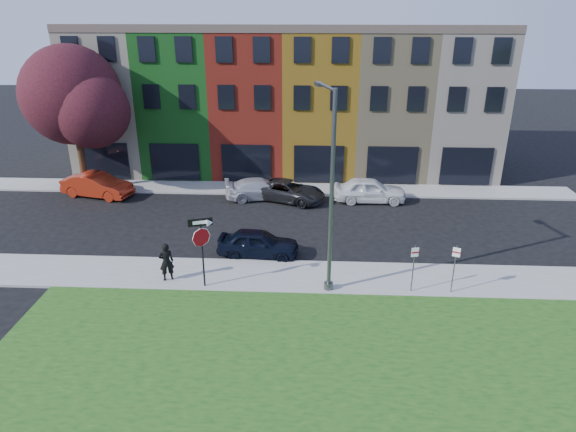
# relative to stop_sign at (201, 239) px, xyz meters

# --- Properties ---
(ground) EXTENTS (120.00, 120.00, 0.00)m
(ground) POSITION_rel_stop_sign_xyz_m (5.13, -1.88, -2.44)
(ground) COLOR black
(ground) RESTS_ON ground
(sidewalk_near) EXTENTS (40.00, 3.00, 0.12)m
(sidewalk_near) POSITION_rel_stop_sign_xyz_m (7.13, 1.12, -2.38)
(sidewalk_near) COLOR gray
(sidewalk_near) RESTS_ON ground
(sidewalk_far) EXTENTS (40.00, 2.40, 0.12)m
(sidewalk_far) POSITION_rel_stop_sign_xyz_m (2.13, 13.12, -2.38)
(sidewalk_far) COLOR gray
(sidewalk_far) RESTS_ON ground
(rowhouse_block) EXTENTS (30.00, 10.12, 10.00)m
(rowhouse_block) POSITION_rel_stop_sign_xyz_m (2.63, 19.30, 2.55)
(rowhouse_block) COLOR beige
(rowhouse_block) RESTS_ON ground
(stop_sign) EXTENTS (1.01, 0.37, 3.26)m
(stop_sign) POSITION_rel_stop_sign_xyz_m (0.00, 0.00, 0.00)
(stop_sign) COLOR black
(stop_sign) RESTS_ON sidewalk_near
(man) EXTENTS (0.97, 0.90, 1.82)m
(man) POSITION_rel_stop_sign_xyz_m (-1.78, 0.47, -1.41)
(man) COLOR black
(man) RESTS_ON sidewalk_near
(sedan_near) EXTENTS (2.17, 4.26, 1.38)m
(sedan_near) POSITION_rel_stop_sign_xyz_m (2.07, 3.29, -1.76)
(sedan_near) COLOR black
(sedan_near) RESTS_ON ground
(parked_car_red) EXTENTS (3.81, 5.42, 1.53)m
(parked_car_red) POSITION_rel_stop_sign_xyz_m (-9.31, 11.24, -1.68)
(parked_car_red) COLOR maroon
(parked_car_red) RESTS_ON ground
(parked_car_silver) EXTENTS (3.82, 5.32, 1.31)m
(parked_car_silver) POSITION_rel_stop_sign_xyz_m (1.37, 11.41, -1.79)
(parked_car_silver) COLOR #B6B6BB
(parked_car_silver) RESTS_ON ground
(parked_car_dark) EXTENTS (5.39, 6.23, 1.32)m
(parked_car_dark) POSITION_rel_stop_sign_xyz_m (3.18, 11.12, -1.78)
(parked_car_dark) COLOR black
(parked_car_dark) RESTS_ON ground
(parked_car_white) EXTENTS (1.90, 4.56, 1.54)m
(parked_car_white) POSITION_rel_stop_sign_xyz_m (8.38, 11.19, -1.67)
(parked_car_white) COLOR white
(parked_car_white) RESTS_ON ground
(street_lamp) EXTENTS (1.00, 2.51, 8.71)m
(street_lamp) POSITION_rel_stop_sign_xyz_m (5.46, 0.21, 2.07)
(street_lamp) COLOR #4D5053
(street_lamp) RESTS_ON sidewalk_near
(parking_sign_a) EXTENTS (0.32, 0.11, 2.21)m
(parking_sign_a) POSITION_rel_stop_sign_xyz_m (9.13, 0.01, -0.94)
(parking_sign_a) COLOR #4D5053
(parking_sign_a) RESTS_ON sidewalk_near
(parking_sign_b) EXTENTS (0.30, 0.16, 2.27)m
(parking_sign_b) POSITION_rel_stop_sign_xyz_m (10.86, 0.01, -0.92)
(parking_sign_b) COLOR #4D5053
(parking_sign_b) RESTS_ON sidewalk_near
(tree_purple) EXTENTS (7.48, 6.55, 9.38)m
(tree_purple) POSITION_rel_stop_sign_xyz_m (-10.44, 12.38, 3.78)
(tree_purple) COLOR black
(tree_purple) RESTS_ON sidewalk_far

